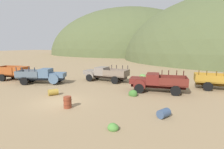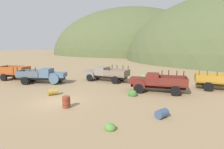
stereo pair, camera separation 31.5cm
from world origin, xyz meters
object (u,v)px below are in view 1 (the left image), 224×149
at_px(truck_oxblood, 154,82).
at_px(oil_drum_spare, 164,113).
at_px(truck_primer_gray, 103,74).
at_px(oil_drum_foreground, 68,102).
at_px(truck_chalk_blue, 45,76).
at_px(oil_drum_tipped, 53,92).
at_px(truck_oxide_orange, 21,73).

relative_size(truck_oxblood, oil_drum_spare, 5.66).
relative_size(truck_primer_gray, oil_drum_foreground, 6.93).
height_order(truck_chalk_blue, oil_drum_foreground, truck_chalk_blue).
xyz_separation_m(truck_chalk_blue, oil_drum_tipped, (4.60, -4.06, -0.71)).
height_order(truck_oxide_orange, oil_drum_tipped, truck_oxide_orange).
bearing_deg(truck_oxblood, oil_drum_tipped, 23.66).
xyz_separation_m(oil_drum_foreground, oil_drum_tipped, (-3.43, 2.50, -0.15)).
bearing_deg(truck_primer_gray, oil_drum_spare, 136.02).
xyz_separation_m(truck_chalk_blue, truck_primer_gray, (6.07, 4.23, -0.01)).
distance_m(truck_chalk_blue, oil_drum_tipped, 6.17).
bearing_deg(truck_primer_gray, oil_drum_tipped, 83.92).
bearing_deg(truck_oxide_orange, truck_primer_gray, 10.35).
relative_size(truck_oxide_orange, truck_chalk_blue, 0.96).
relative_size(truck_oxblood, oil_drum_foreground, 6.49).
distance_m(truck_oxide_orange, truck_chalk_blue, 4.52).
distance_m(oil_drum_foreground, oil_drum_tipped, 4.25).
height_order(truck_primer_gray, oil_drum_tipped, truck_primer_gray).
bearing_deg(oil_drum_tipped, truck_chalk_blue, 138.57).
distance_m(truck_primer_gray, oil_drum_spare, 13.50).
height_order(truck_oxblood, oil_drum_spare, truck_oxblood).
distance_m(truck_oxide_orange, oil_drum_spare, 20.56).
xyz_separation_m(truck_primer_gray, oil_drum_tipped, (-1.48, -8.29, -0.70)).
bearing_deg(truck_oxide_orange, oil_drum_foreground, -38.64).
bearing_deg(oil_drum_tipped, truck_oxide_orange, 154.00).
distance_m(truck_chalk_blue, truck_oxblood, 13.41).
bearing_deg(oil_drum_spare, truck_oxide_orange, 162.53).
xyz_separation_m(truck_primer_gray, oil_drum_foreground, (1.96, -10.79, -0.55)).
distance_m(truck_oxblood, oil_drum_foreground, 9.23).
relative_size(truck_chalk_blue, truck_primer_gray, 0.99).
height_order(truck_chalk_blue, oil_drum_spare, truck_chalk_blue).
height_order(truck_chalk_blue, oil_drum_tipped, truck_chalk_blue).
bearing_deg(truck_oxblood, oil_drum_foreground, 48.50).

